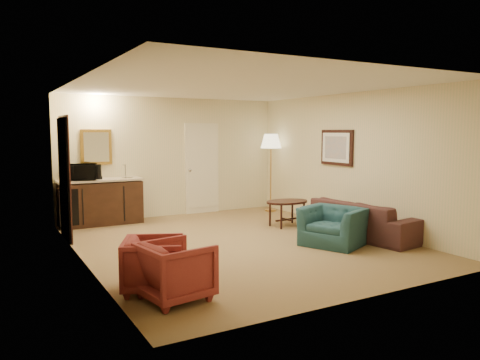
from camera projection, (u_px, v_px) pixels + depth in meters
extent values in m
plane|color=olive|center=(238.00, 243.00, 7.88)|extent=(6.00, 6.00, 0.00)
cube|color=beige|center=(172.00, 157.00, 10.35)|extent=(5.00, 0.02, 2.60)
cube|color=beige|center=(81.00, 172.00, 6.53)|extent=(0.02, 6.00, 2.60)
cube|color=beige|center=(352.00, 161.00, 8.96)|extent=(0.02, 6.00, 2.60)
cube|color=white|center=(238.00, 86.00, 7.61)|extent=(5.00, 6.00, 0.02)
cube|color=beige|center=(202.00, 168.00, 10.69)|extent=(0.82, 0.06, 2.05)
cube|color=black|center=(65.00, 179.00, 8.05)|extent=(0.06, 0.98, 2.10)
cube|color=gold|center=(96.00, 147.00, 9.49)|extent=(0.62, 0.04, 0.72)
cube|color=black|center=(337.00, 148.00, 9.26)|extent=(0.06, 0.90, 0.70)
cube|color=#381E11|center=(101.00, 202.00, 9.39)|extent=(1.64, 0.58, 0.92)
imported|color=black|center=(361.00, 213.00, 8.31)|extent=(0.93, 2.26, 0.86)
imported|color=#204450|center=(334.00, 220.00, 7.69)|extent=(0.96, 1.13, 0.84)
imported|color=maroon|center=(175.00, 268.00, 5.18)|extent=(0.77, 0.80, 0.73)
imported|color=maroon|center=(154.00, 262.00, 5.48)|extent=(0.86, 0.88, 0.70)
cube|color=black|center=(287.00, 213.00, 9.24)|extent=(0.93, 0.67, 0.51)
cube|color=#C39041|center=(271.00, 173.00, 10.92)|extent=(0.51, 0.51, 1.82)
cylinder|color=black|center=(134.00, 215.00, 9.68)|extent=(0.23, 0.23, 0.27)
imported|color=black|center=(81.00, 170.00, 9.12)|extent=(0.63, 0.45, 0.38)
cylinder|color=black|center=(97.00, 172.00, 9.32)|extent=(0.19, 0.19, 0.30)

